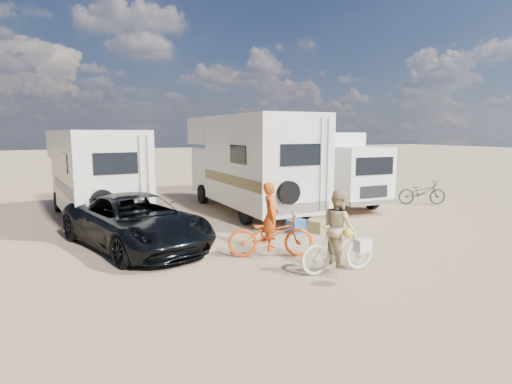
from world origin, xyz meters
name	(u,v)px	position (x,y,z in m)	size (l,w,h in m)	color
ground	(355,258)	(0.00, 0.00, 0.00)	(140.00, 140.00, 0.00)	tan
rv_main	(249,164)	(0.17, 6.63, 1.75)	(2.45, 7.27, 3.50)	silver
rv_left	(94,175)	(-5.20, 7.45, 1.49)	(2.16, 6.56, 2.97)	beige
box_truck	(325,169)	(3.57, 6.72, 1.45)	(2.09, 6.09, 2.89)	white
dark_suv	(136,221)	(-4.51, 3.07, 0.68)	(2.25, 4.87, 1.35)	black
bike_man	(271,235)	(-1.75, 0.92, 0.52)	(0.70, 2.00, 1.05)	#D54E10
bike_woman	(338,249)	(-0.97, -0.69, 0.51)	(0.48, 1.71, 1.03)	beige
rider_man	(271,224)	(-1.75, 0.92, 0.80)	(0.58, 0.38, 1.59)	#CA4813
rider_woman	(338,236)	(-0.97, -0.69, 0.78)	(0.76, 0.59, 1.57)	tan
bike_parked	(422,192)	(7.06, 4.92, 0.50)	(0.66, 1.89, 0.99)	#282B29
cooler	(296,226)	(-0.02, 2.75, 0.20)	(0.49, 0.36, 0.39)	#1F4F92
crate	(318,226)	(0.60, 2.53, 0.18)	(0.44, 0.44, 0.35)	olive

